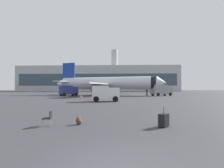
{
  "coord_description": "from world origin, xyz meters",
  "views": [
    {
      "loc": [
        0.01,
        -5.07,
        2.19
      ],
      "look_at": [
        -1.52,
        30.84,
        3.0
      ],
      "focal_mm": 29.6,
      "sensor_mm": 36.0,
      "label": 1
    }
  ],
  "objects_px": {
    "cargo_van": "(105,93)",
    "gate_chair": "(48,117)",
    "safety_cone_far": "(60,94)",
    "traveller_backpack": "(79,121)",
    "rolling_suitcase": "(164,120)",
    "safety_cone_mid": "(81,96)",
    "service_truck": "(68,90)",
    "safety_cone_near": "(82,97)",
    "fuel_truck": "(161,90)",
    "airplane_at_gate": "(107,83)"
  },
  "relations": [
    {
      "from": "cargo_van",
      "to": "gate_chair",
      "type": "relative_size",
      "value": 5.29
    },
    {
      "from": "safety_cone_far",
      "to": "traveller_backpack",
      "type": "bearing_deg",
      "value": -70.54
    },
    {
      "from": "traveller_backpack",
      "to": "gate_chair",
      "type": "xyz_separation_m",
      "value": [
        -1.68,
        -0.43,
        0.27
      ]
    },
    {
      "from": "cargo_van",
      "to": "traveller_backpack",
      "type": "relative_size",
      "value": 9.47
    },
    {
      "from": "safety_cone_far",
      "to": "rolling_suitcase",
      "type": "distance_m",
      "value": 52.8
    },
    {
      "from": "cargo_van",
      "to": "gate_chair",
      "type": "xyz_separation_m",
      "value": [
        -1.76,
        -19.8,
        -0.95
      ]
    },
    {
      "from": "traveller_backpack",
      "to": "rolling_suitcase",
      "type": "bearing_deg",
      "value": -4.99
    },
    {
      "from": "safety_cone_mid",
      "to": "traveller_backpack",
      "type": "distance_m",
      "value": 31.29
    },
    {
      "from": "service_truck",
      "to": "cargo_van",
      "type": "relative_size",
      "value": 1.13
    },
    {
      "from": "cargo_van",
      "to": "gate_chair",
      "type": "bearing_deg",
      "value": -95.07
    },
    {
      "from": "safety_cone_near",
      "to": "cargo_van",
      "type": "bearing_deg",
      "value": -56.75
    },
    {
      "from": "safety_cone_near",
      "to": "safety_cone_far",
      "type": "bearing_deg",
      "value": 119.75
    },
    {
      "from": "safety_cone_far",
      "to": "rolling_suitcase",
      "type": "relative_size",
      "value": 0.54
    },
    {
      "from": "safety_cone_mid",
      "to": "safety_cone_far",
      "type": "relative_size",
      "value": 1.02
    },
    {
      "from": "rolling_suitcase",
      "to": "traveller_backpack",
      "type": "relative_size",
      "value": 2.29
    },
    {
      "from": "safety_cone_mid",
      "to": "safety_cone_near",
      "type": "bearing_deg",
      "value": -72.48
    },
    {
      "from": "safety_cone_mid",
      "to": "fuel_truck",
      "type": "bearing_deg",
      "value": 28.62
    },
    {
      "from": "service_truck",
      "to": "safety_cone_far",
      "type": "bearing_deg",
      "value": 121.35
    },
    {
      "from": "fuel_truck",
      "to": "service_truck",
      "type": "bearing_deg",
      "value": -174.05
    },
    {
      "from": "fuel_truck",
      "to": "safety_cone_far",
      "type": "height_order",
      "value": "fuel_truck"
    },
    {
      "from": "safety_cone_mid",
      "to": "airplane_at_gate",
      "type": "bearing_deg",
      "value": 71.75
    },
    {
      "from": "safety_cone_mid",
      "to": "safety_cone_far",
      "type": "height_order",
      "value": "safety_cone_mid"
    },
    {
      "from": "service_truck",
      "to": "fuel_truck",
      "type": "xyz_separation_m",
      "value": [
        25.9,
        2.7,
        0.16
      ]
    },
    {
      "from": "safety_cone_near",
      "to": "rolling_suitcase",
      "type": "distance_m",
      "value": 30.57
    },
    {
      "from": "safety_cone_far",
      "to": "safety_cone_mid",
      "type": "bearing_deg",
      "value": -58.72
    },
    {
      "from": "safety_cone_near",
      "to": "gate_chair",
      "type": "height_order",
      "value": "gate_chair"
    },
    {
      "from": "fuel_truck",
      "to": "gate_chair",
      "type": "distance_m",
      "value": 45.25
    },
    {
      "from": "cargo_van",
      "to": "safety_cone_near",
      "type": "bearing_deg",
      "value": 123.25
    },
    {
      "from": "rolling_suitcase",
      "to": "traveller_backpack",
      "type": "height_order",
      "value": "rolling_suitcase"
    },
    {
      "from": "safety_cone_far",
      "to": "traveller_backpack",
      "type": "xyz_separation_m",
      "value": [
        16.84,
        -47.67,
        -0.06
      ]
    },
    {
      "from": "cargo_van",
      "to": "rolling_suitcase",
      "type": "xyz_separation_m",
      "value": [
        4.87,
        -19.8,
        -1.06
      ]
    },
    {
      "from": "safety_cone_mid",
      "to": "rolling_suitcase",
      "type": "relative_size",
      "value": 0.55
    },
    {
      "from": "traveller_backpack",
      "to": "gate_chair",
      "type": "height_order",
      "value": "gate_chair"
    },
    {
      "from": "safety_cone_far",
      "to": "rolling_suitcase",
      "type": "xyz_separation_m",
      "value": [
        21.78,
        -48.1,
        0.1
      ]
    },
    {
      "from": "gate_chair",
      "to": "cargo_van",
      "type": "bearing_deg",
      "value": 84.93
    },
    {
      "from": "safety_cone_mid",
      "to": "gate_chair",
      "type": "relative_size",
      "value": 0.7
    },
    {
      "from": "fuel_truck",
      "to": "rolling_suitcase",
      "type": "bearing_deg",
      "value": -102.35
    },
    {
      "from": "fuel_truck",
      "to": "gate_chair",
      "type": "bearing_deg",
      "value": -110.58
    },
    {
      "from": "safety_cone_near",
      "to": "airplane_at_gate",
      "type": "bearing_deg",
      "value": 76.49
    },
    {
      "from": "airplane_at_gate",
      "to": "cargo_van",
      "type": "bearing_deg",
      "value": -86.4
    },
    {
      "from": "fuel_truck",
      "to": "rolling_suitcase",
      "type": "height_order",
      "value": "fuel_truck"
    },
    {
      "from": "gate_chair",
      "to": "airplane_at_gate",
      "type": "bearing_deg",
      "value": 89.86
    },
    {
      "from": "fuel_truck",
      "to": "gate_chair",
      "type": "relative_size",
      "value": 7.5
    },
    {
      "from": "rolling_suitcase",
      "to": "gate_chair",
      "type": "height_order",
      "value": "rolling_suitcase"
    },
    {
      "from": "cargo_van",
      "to": "safety_cone_mid",
      "type": "xyz_separation_m",
      "value": [
        -6.56,
        11.24,
        -1.15
      ]
    },
    {
      "from": "rolling_suitcase",
      "to": "safety_cone_near",
      "type": "bearing_deg",
      "value": 110.42
    },
    {
      "from": "safety_cone_near",
      "to": "safety_cone_far",
      "type": "relative_size",
      "value": 1.25
    },
    {
      "from": "safety_cone_mid",
      "to": "traveller_backpack",
      "type": "xyz_separation_m",
      "value": [
        6.48,
        -30.62,
        -0.06
      ]
    },
    {
      "from": "airplane_at_gate",
      "to": "safety_cone_far",
      "type": "relative_size",
      "value": 59.56
    },
    {
      "from": "airplane_at_gate",
      "to": "safety_cone_far",
      "type": "height_order",
      "value": "airplane_at_gate"
    }
  ]
}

